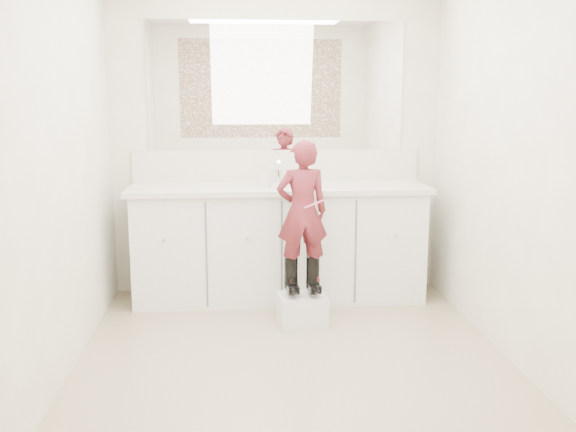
{
  "coord_description": "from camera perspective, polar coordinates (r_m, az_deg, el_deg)",
  "views": [
    {
      "loc": [
        -0.33,
        -3.62,
        1.57
      ],
      "look_at": [
        0.03,
        0.7,
        0.75
      ],
      "focal_mm": 40.0,
      "sensor_mm": 36.0,
      "label": 1
    }
  ],
  "objects": [
    {
      "name": "mirror",
      "position": [
        5.12,
        -1.04,
        11.46
      ],
      "size": [
        2.0,
        0.02,
        1.0
      ],
      "primitive_type": "cube",
      "color": "white",
      "rests_on": "wall_back"
    },
    {
      "name": "toothbrush",
      "position": [
        4.28,
        2.32,
        1.06
      ],
      "size": [
        0.14,
        0.03,
        0.06
      ],
      "primitive_type": "cylinder",
      "rotation": [
        0.0,
        1.22,
        0.11
      ],
      "color": "#E55993",
      "rests_on": "toddler"
    },
    {
      "name": "faucet",
      "position": [
        5.04,
        -0.93,
        3.5
      ],
      "size": [
        0.08,
        0.08,
        0.1
      ],
      "primitive_type": "cylinder",
      "color": "silver",
      "rests_on": "countertop"
    },
    {
      "name": "step_stool",
      "position": [
        4.51,
        1.26,
        -8.29
      ],
      "size": [
        0.35,
        0.3,
        0.21
      ],
      "primitive_type": "cube",
      "rotation": [
        0.0,
        0.0,
        0.11
      ],
      "color": "silver",
      "rests_on": "floor"
    },
    {
      "name": "boot_right",
      "position": [
        4.47,
        2.21,
        -5.3
      ],
      "size": [
        0.12,
        0.19,
        0.27
      ],
      "primitive_type": null,
      "rotation": [
        0.0,
        0.0,
        0.11
      ],
      "color": "black",
      "rests_on": "step_stool"
    },
    {
      "name": "wall_right",
      "position": [
        3.99,
        19.52,
        4.74
      ],
      "size": [
        0.0,
        3.0,
        3.0
      ],
      "primitive_type": "plane",
      "rotation": [
        1.57,
        0.0,
        -1.57
      ],
      "color": "beige",
      "rests_on": "floor"
    },
    {
      "name": "wall_back",
      "position": [
        5.14,
        -1.03,
        6.55
      ],
      "size": [
        2.6,
        0.0,
        2.6
      ],
      "primitive_type": "plane",
      "rotation": [
        1.57,
        0.0,
        0.0
      ],
      "color": "beige",
      "rests_on": "floor"
    },
    {
      "name": "toddler",
      "position": [
        4.36,
        1.27,
        0.4
      ],
      "size": [
        0.38,
        0.27,
        0.97
      ],
      "primitive_type": "imported",
      "rotation": [
        0.0,
        0.0,
        3.25
      ],
      "color": "#A33239",
      "rests_on": "step_stool"
    },
    {
      "name": "cup",
      "position": [
        4.92,
        1.27,
        3.3
      ],
      "size": [
        0.13,
        0.13,
        0.1
      ],
      "primitive_type": "imported",
      "rotation": [
        0.0,
        0.0,
        0.29
      ],
      "color": "beige",
      "rests_on": "countertop"
    },
    {
      "name": "vanity_cabinet",
      "position": [
        4.99,
        -0.79,
        -2.6
      ],
      "size": [
        2.2,
        0.55,
        0.85
      ],
      "primitive_type": "cube",
      "color": "silver",
      "rests_on": "floor"
    },
    {
      "name": "floor",
      "position": [
        3.96,
        0.48,
        -12.69
      ],
      "size": [
        3.0,
        3.0,
        0.0
      ],
      "primitive_type": "plane",
      "color": "#896F5A",
      "rests_on": "ground"
    },
    {
      "name": "dot_panel",
      "position": [
        2.16,
        4.23,
        12.79
      ],
      "size": [
        2.0,
        0.01,
        1.2
      ],
      "primitive_type": "cube",
      "color": "#472819",
      "rests_on": "wall_front"
    },
    {
      "name": "soap_bottle",
      "position": [
        4.87,
        -2.06,
        3.62
      ],
      "size": [
        0.1,
        0.1,
        0.17
      ],
      "primitive_type": "imported",
      "rotation": [
        0.0,
        0.0,
        -0.35
      ],
      "color": "beige",
      "rests_on": "countertop"
    },
    {
      "name": "backsplash",
      "position": [
        5.14,
        -1.01,
        4.48
      ],
      "size": [
        2.28,
        0.03,
        0.25
      ],
      "primitive_type": "cube",
      "color": "beige",
      "rests_on": "countertop"
    },
    {
      "name": "wall_left",
      "position": [
        3.76,
        -19.67,
        4.42
      ],
      "size": [
        0.0,
        3.0,
        3.0
      ],
      "primitive_type": "plane",
      "rotation": [
        1.57,
        0.0,
        1.57
      ],
      "color": "beige",
      "rests_on": "floor"
    },
    {
      "name": "boot_left",
      "position": [
        4.45,
        0.28,
        -5.34
      ],
      "size": [
        0.12,
        0.19,
        0.27
      ],
      "primitive_type": null,
      "rotation": [
        0.0,
        0.0,
        0.11
      ],
      "color": "black",
      "rests_on": "step_stool"
    },
    {
      "name": "countertop",
      "position": [
        4.89,
        -0.79,
        2.44
      ],
      "size": [
        2.28,
        0.58,
        0.04
      ],
      "primitive_type": "cube",
      "color": "beige",
      "rests_on": "vanity_cabinet"
    },
    {
      "name": "wall_front",
      "position": [
        2.18,
        4.11,
        0.87
      ],
      "size": [
        2.6,
        0.0,
        2.6
      ],
      "primitive_type": "plane",
      "rotation": [
        -1.57,
        0.0,
        0.0
      ],
      "color": "beige",
      "rests_on": "floor"
    }
  ]
}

